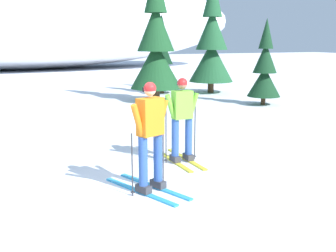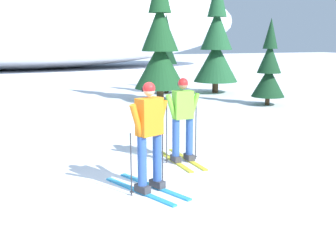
{
  "view_description": "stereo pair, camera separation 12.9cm",
  "coord_description": "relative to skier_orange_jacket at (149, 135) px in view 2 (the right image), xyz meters",
  "views": [
    {
      "loc": [
        -1.65,
        -6.13,
        2.51
      ],
      "look_at": [
        1.2,
        0.53,
        0.95
      ],
      "focal_mm": 42.81,
      "sensor_mm": 36.0,
      "label": 1
    },
    {
      "loc": [
        -1.53,
        -6.18,
        2.51
      ],
      "look_at": [
        1.2,
        0.53,
        0.95
      ],
      "focal_mm": 42.81,
      "sensor_mm": 36.0,
      "label": 2
    }
  ],
  "objects": [
    {
      "name": "pine_tree_center",
      "position": [
        5.02,
        11.72,
        0.57
      ],
      "size": [
        1.43,
        1.43,
        3.69
      ],
      "color": "#47301E",
      "rests_on": "ground"
    },
    {
      "name": "skier_orange_jacket",
      "position": [
        0.0,
        0.0,
        0.0
      ],
      "size": [
        1.05,
        1.77,
        1.85
      ],
      "color": "#2893CC",
      "rests_on": "ground"
    },
    {
      "name": "snow_ridge_background",
      "position": [
        -1.03,
        31.47,
        3.31
      ],
      "size": [
        41.7,
        16.88,
        8.57
      ],
      "primitive_type": "ellipsoid",
      "color": "white",
      "rests_on": "ground"
    },
    {
      "name": "skier_lime_jacket",
      "position": [
        1.2,
        1.32,
        -0.06
      ],
      "size": [
        0.77,
        1.69,
        1.76
      ],
      "color": "gold",
      "rests_on": "ground"
    },
    {
      "name": "pine_tree_far_right",
      "position": [
        7.36,
        6.9,
        0.42
      ],
      "size": [
        1.29,
        1.29,
        3.33
      ],
      "color": "#47301E",
      "rests_on": "ground"
    },
    {
      "name": "pine_tree_center_right",
      "position": [
        7.26,
        10.97,
        1.3
      ],
      "size": [
        2.1,
        2.1,
        5.44
      ],
      "color": "#47301E",
      "rests_on": "ground"
    },
    {
      "name": "pine_tree_center_left",
      "position": [
        3.82,
        9.43,
        1.31
      ],
      "size": [
        2.11,
        2.11,
        5.46
      ],
      "color": "#47301E",
      "rests_on": "ground"
    },
    {
      "name": "ground_plane",
      "position": [
        -0.6,
        0.12,
        -0.98
      ],
      "size": [
        120.0,
        120.0,
        0.0
      ],
      "primitive_type": "plane",
      "color": "white"
    }
  ]
}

